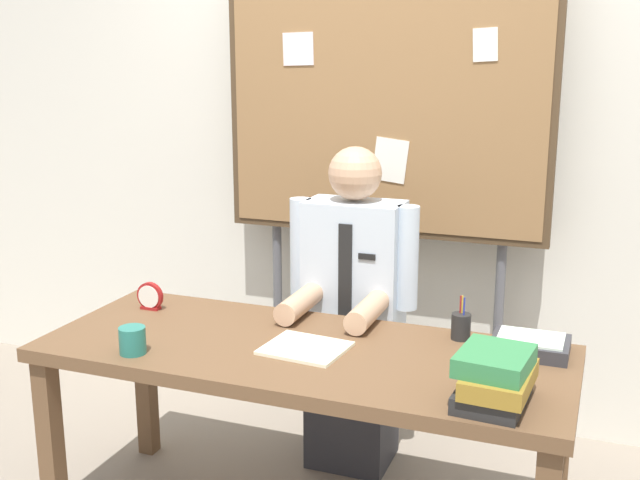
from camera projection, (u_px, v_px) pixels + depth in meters
back_wall at (396, 138)px, 3.64m from camera, size 6.40×0.08×2.70m
desk at (303, 369)px, 2.75m from camera, size 1.87×0.74×0.73m
person at (353, 322)px, 3.25m from camera, size 0.55×0.56×1.38m
bulletin_board at (384, 106)px, 3.42m from camera, size 1.49×0.09×2.14m
book_stack at (495, 378)px, 2.27m from camera, size 0.23×0.30×0.17m
open_notebook at (305, 348)px, 2.70m from camera, size 0.30×0.26×0.01m
desk_clock at (150, 297)px, 3.12m from camera, size 0.11×0.04×0.11m
coffee_mug at (132, 340)px, 2.66m from camera, size 0.09×0.09×0.09m
pen_holder at (461, 326)px, 2.79m from camera, size 0.07×0.07×0.16m
paper_tray at (530, 345)px, 2.67m from camera, size 0.26×0.20×0.06m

